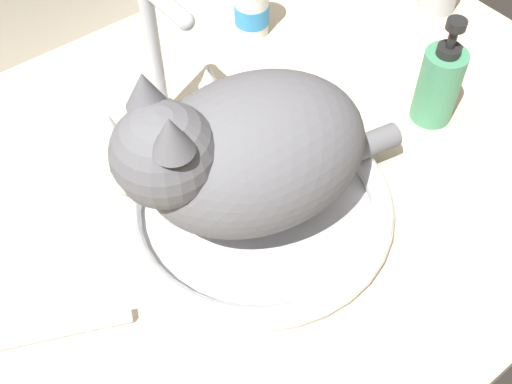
{
  "coord_description": "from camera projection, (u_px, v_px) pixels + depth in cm",
  "views": [
    {
      "loc": [
        -32.71,
        -44.24,
        67.95
      ],
      "look_at": [
        -2.72,
        -6.03,
        7.0
      ],
      "focal_mm": 44.84,
      "sensor_mm": 36.0,
      "label": 1
    }
  ],
  "objects": [
    {
      "name": "countertop",
      "position": [
        244.0,
        180.0,
        0.86
      ],
      "size": [
        110.13,
        77.85,
        3.0
      ],
      "primitive_type": "cube",
      "color": "beige",
      "rests_on": "ground"
    },
    {
      "name": "sink_basin",
      "position": [
        256.0,
        205.0,
        0.8
      ],
      "size": [
        34.54,
        34.54,
        2.94
      ],
      "color": "white",
      "rests_on": "countertop"
    },
    {
      "name": "faucet",
      "position": [
        160.0,
        72.0,
        0.84
      ],
      "size": [
        19.36,
        11.92,
        22.88
      ],
      "color": "silver",
      "rests_on": "countertop"
    },
    {
      "name": "cat",
      "position": [
        239.0,
        154.0,
        0.71
      ],
      "size": [
        36.98,
        24.36,
        21.48
      ],
      "color": "slate",
      "rests_on": "sink_basin"
    },
    {
      "name": "pill_bottle",
      "position": [
        252.0,
        5.0,
        1.0
      ],
      "size": [
        5.69,
        5.69,
        10.51
      ],
      "color": "white",
      "rests_on": "countertop"
    },
    {
      "name": "soap_pump_bottle",
      "position": [
        439.0,
        84.0,
        0.87
      ],
      "size": [
        5.81,
        5.81,
        16.42
      ],
      "color": "#4C9E70",
      "rests_on": "countertop"
    },
    {
      "name": "toothbrush",
      "position": [
        64.0,
        332.0,
        0.7
      ],
      "size": [
        14.98,
        7.53,
        1.7
      ],
      "color": "silver",
      "rests_on": "countertop"
    }
  ]
}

